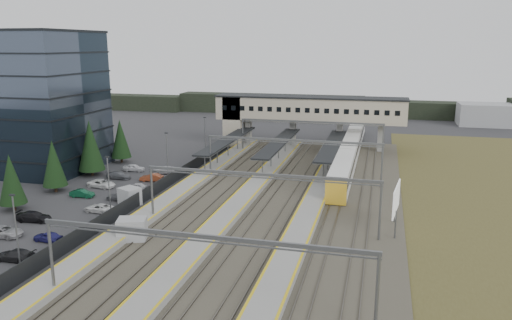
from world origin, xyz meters
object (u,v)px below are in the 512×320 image
(relay_cabin_far, at_px, (130,196))
(office_building, at_px, (23,101))
(relay_cabin_near, at_px, (132,230))
(billboard, at_px, (396,200))
(footbridge, at_px, (296,111))
(train, at_px, (351,148))

(relay_cabin_far, bearing_deg, office_building, 151.90)
(relay_cabin_near, distance_m, billboard, 31.03)
(relay_cabin_far, relative_size, footbridge, 0.08)
(footbridge, bearing_deg, train, -32.88)
(footbridge, distance_m, billboard, 50.59)
(relay_cabin_near, height_order, train, train)
(office_building, bearing_deg, footbridge, 34.47)
(relay_cabin_far, bearing_deg, billboard, -2.05)
(office_building, xyz_separation_m, train, (56.00, 22.05, -10.06))
(footbridge, distance_m, train, 15.75)
(relay_cabin_far, xyz_separation_m, footbridge, (15.65, 44.98, 6.70))
(relay_cabin_near, distance_m, relay_cabin_far, 13.55)
(footbridge, bearing_deg, relay_cabin_far, -109.18)
(relay_cabin_near, relative_size, billboard, 0.57)
(billboard, bearing_deg, office_building, 165.70)
(relay_cabin_far, height_order, footbridge, footbridge)
(relay_cabin_far, xyz_separation_m, billboard, (35.73, -1.28, 2.65))
(relay_cabin_near, height_order, relay_cabin_far, relay_cabin_near)
(office_building, height_order, train, office_building)
(relay_cabin_far, bearing_deg, train, 52.96)
(office_building, relative_size, relay_cabin_far, 7.20)
(relay_cabin_far, xyz_separation_m, train, (27.95, 37.03, 0.90))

